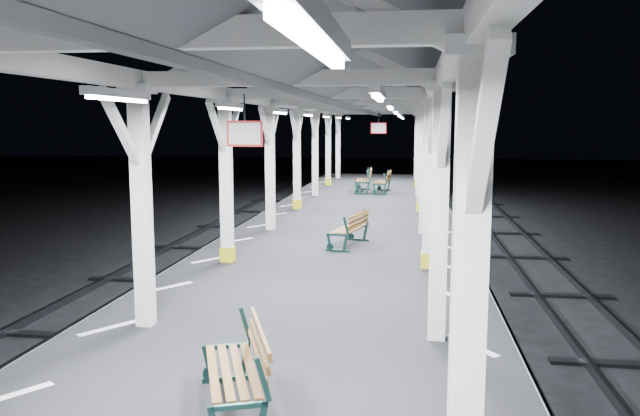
% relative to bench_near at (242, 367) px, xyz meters
% --- Properties ---
extents(ground, '(120.00, 120.00, 0.00)m').
position_rel_bench_near_xyz_m(ground, '(-0.03, 4.37, -1.45)').
color(ground, black).
rests_on(ground, ground).
extents(platform, '(6.00, 50.00, 1.00)m').
position_rel_bench_near_xyz_m(platform, '(-0.03, 4.37, -0.95)').
color(platform, black).
rests_on(platform, ground).
extents(hazard_stripes_left, '(1.00, 48.00, 0.01)m').
position_rel_bench_near_xyz_m(hazard_stripes_left, '(-2.48, 4.37, -0.44)').
color(hazard_stripes_left, silver).
rests_on(hazard_stripes_left, platform).
extents(hazard_stripes_right, '(1.00, 48.00, 0.01)m').
position_rel_bench_near_xyz_m(hazard_stripes_right, '(2.42, 4.37, -0.44)').
color(hazard_stripes_right, silver).
rests_on(hazard_stripes_right, platform).
extents(track_left, '(2.20, 60.00, 0.16)m').
position_rel_bench_near_xyz_m(track_left, '(-5.03, 4.37, -1.37)').
color(track_left, '#2D2D33').
rests_on(track_left, ground).
extents(track_right, '(2.20, 60.00, 0.16)m').
position_rel_bench_near_xyz_m(track_right, '(4.97, 4.37, -1.37)').
color(track_right, '#2D2D33').
rests_on(track_right, ground).
extents(canopy, '(5.40, 49.00, 4.65)m').
position_rel_bench_near_xyz_m(canopy, '(-0.03, 4.35, 3.11)').
color(canopy, silver).
rests_on(canopy, platform).
extents(bench_near, '(1.06, 1.64, 0.84)m').
position_rel_bench_near_xyz_m(bench_near, '(0.00, 0.00, 0.00)').
color(bench_near, '#112C29').
rests_on(bench_near, platform).
extents(bench_mid, '(0.88, 1.55, 0.80)m').
position_rel_bench_near_xyz_m(bench_mid, '(0.32, 8.41, -0.02)').
color(bench_mid, '#112C29').
rests_on(bench_mid, platform).
extents(bench_far, '(0.75, 1.82, 0.97)m').
position_rel_bench_near_xyz_m(bench_far, '(-0.16, 19.99, 0.07)').
color(bench_far, '#112C29').
rests_on(bench_far, platform).
extents(bench_extra, '(0.73, 1.68, 0.89)m').
position_rel_bench_near_xyz_m(bench_extra, '(0.61, 19.84, 0.03)').
color(bench_extra, '#112C29').
rests_on(bench_extra, platform).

